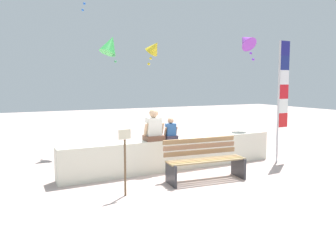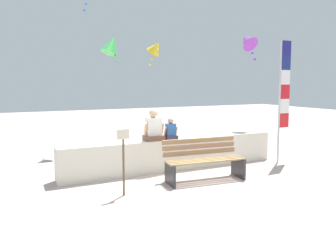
{
  "view_description": "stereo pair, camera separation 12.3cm",
  "coord_description": "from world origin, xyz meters",
  "px_view_note": "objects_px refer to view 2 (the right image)",
  "views": [
    {
      "loc": [
        -3.57,
        -5.76,
        2.07
      ],
      "look_at": [
        -0.17,
        1.04,
        1.36
      ],
      "focal_mm": 34.06,
      "sensor_mm": 36.0,
      "label": 1
    },
    {
      "loc": [
        -3.46,
        -5.81,
        2.07
      ],
      "look_at": [
        -0.17,
        1.04,
        1.36
      ],
      "focal_mm": 34.06,
      "sensor_mm": 36.0,
      "label": 2
    }
  ],
  "objects_px": {
    "kite_yellow": "(156,48)",
    "sign_post": "(123,156)",
    "park_bench": "(204,161)",
    "kite_purple": "(247,41)",
    "person_child": "(171,131)",
    "kite_green": "(112,45)",
    "flag_banner": "(283,92)",
    "person_adult": "(154,128)"
  },
  "relations": [
    {
      "from": "person_adult",
      "to": "sign_post",
      "type": "distance_m",
      "value": 1.7
    },
    {
      "from": "person_child",
      "to": "kite_yellow",
      "type": "height_order",
      "value": "kite_yellow"
    },
    {
      "from": "park_bench",
      "to": "kite_purple",
      "type": "distance_m",
      "value": 4.37
    },
    {
      "from": "kite_yellow",
      "to": "sign_post",
      "type": "xyz_separation_m",
      "value": [
        -2.35,
        -3.9,
        -2.49
      ]
    },
    {
      "from": "park_bench",
      "to": "person_adult",
      "type": "distance_m",
      "value": 1.42
    },
    {
      "from": "flag_banner",
      "to": "kite_green",
      "type": "distance_m",
      "value": 5.37
    },
    {
      "from": "person_adult",
      "to": "person_child",
      "type": "bearing_deg",
      "value": 0.04
    },
    {
      "from": "flag_banner",
      "to": "park_bench",
      "type": "bearing_deg",
      "value": -170.73
    },
    {
      "from": "person_child",
      "to": "flag_banner",
      "type": "distance_m",
      "value": 3.16
    },
    {
      "from": "flag_banner",
      "to": "sign_post",
      "type": "bearing_deg",
      "value": -172.1
    },
    {
      "from": "sign_post",
      "to": "park_bench",
      "type": "bearing_deg",
      "value": 5.91
    },
    {
      "from": "kite_green",
      "to": "sign_post",
      "type": "height_order",
      "value": "kite_green"
    },
    {
      "from": "kite_green",
      "to": "flag_banner",
      "type": "bearing_deg",
      "value": -47.82
    },
    {
      "from": "kite_green",
      "to": "kite_yellow",
      "type": "relative_size",
      "value": 1.09
    },
    {
      "from": "park_bench",
      "to": "person_adult",
      "type": "relative_size",
      "value": 2.41
    },
    {
      "from": "park_bench",
      "to": "person_child",
      "type": "relative_size",
      "value": 3.46
    },
    {
      "from": "person_adult",
      "to": "kite_green",
      "type": "bearing_deg",
      "value": 91.14
    },
    {
      "from": "person_adult",
      "to": "flag_banner",
      "type": "distance_m",
      "value": 3.56
    },
    {
      "from": "park_bench",
      "to": "flag_banner",
      "type": "xyz_separation_m",
      "value": [
        2.67,
        0.44,
        1.44
      ]
    },
    {
      "from": "flag_banner",
      "to": "sign_post",
      "type": "height_order",
      "value": "flag_banner"
    },
    {
      "from": "park_bench",
      "to": "kite_yellow",
      "type": "bearing_deg",
      "value": 82.63
    },
    {
      "from": "sign_post",
      "to": "kite_yellow",
      "type": "bearing_deg",
      "value": 58.98
    },
    {
      "from": "flag_banner",
      "to": "kite_yellow",
      "type": "xyz_separation_m",
      "value": [
        -2.19,
        3.27,
        1.36
      ]
    },
    {
      "from": "kite_yellow",
      "to": "kite_green",
      "type": "bearing_deg",
      "value": 156.33
    },
    {
      "from": "person_adult",
      "to": "sign_post",
      "type": "relative_size",
      "value": 0.6
    },
    {
      "from": "kite_yellow",
      "to": "kite_purple",
      "type": "bearing_deg",
      "value": -40.35
    },
    {
      "from": "kite_purple",
      "to": "kite_yellow",
      "type": "xyz_separation_m",
      "value": [
        -2.16,
        1.84,
        -0.12
      ]
    },
    {
      "from": "flag_banner",
      "to": "person_adult",
      "type": "bearing_deg",
      "value": 169.95
    },
    {
      "from": "person_adult",
      "to": "person_child",
      "type": "height_order",
      "value": "person_adult"
    },
    {
      "from": "kite_green",
      "to": "sign_post",
      "type": "distance_m",
      "value": 5.26
    },
    {
      "from": "kite_yellow",
      "to": "sign_post",
      "type": "bearing_deg",
      "value": -121.02
    },
    {
      "from": "flag_banner",
      "to": "sign_post",
      "type": "relative_size",
      "value": 2.56
    },
    {
      "from": "kite_purple",
      "to": "sign_post",
      "type": "height_order",
      "value": "kite_purple"
    },
    {
      "from": "person_adult",
      "to": "flag_banner",
      "type": "bearing_deg",
      "value": -10.05
    },
    {
      "from": "person_child",
      "to": "sign_post",
      "type": "xyz_separation_m",
      "value": [
        -1.57,
        -1.23,
        -0.22
      ]
    },
    {
      "from": "kite_purple",
      "to": "sign_post",
      "type": "xyz_separation_m",
      "value": [
        -4.51,
        -2.06,
        -2.61
      ]
    },
    {
      "from": "person_child",
      "to": "kite_green",
      "type": "distance_m",
      "value": 4.02
    },
    {
      "from": "person_child",
      "to": "kite_green",
      "type": "relative_size",
      "value": 0.55
    },
    {
      "from": "park_bench",
      "to": "kite_purple",
      "type": "height_order",
      "value": "kite_purple"
    },
    {
      "from": "park_bench",
      "to": "kite_green",
      "type": "distance_m",
      "value": 5.21
    },
    {
      "from": "kite_purple",
      "to": "kite_yellow",
      "type": "bearing_deg",
      "value": 139.65
    },
    {
      "from": "person_adult",
      "to": "kite_yellow",
      "type": "xyz_separation_m",
      "value": [
        1.21,
        2.67,
        2.19
      ]
    }
  ]
}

